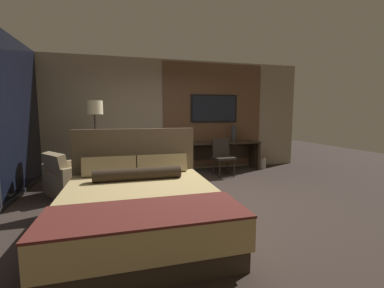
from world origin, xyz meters
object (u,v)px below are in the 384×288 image
desk_chair (222,154)px  floor_lamp (95,114)px  armchair_by_window (73,179)px  waste_bin (261,163)px  tv (214,109)px  bed (141,206)px  vase_tall (234,133)px  book (222,141)px  desk (217,150)px

desk_chair → floor_lamp: size_ratio=0.51×
armchair_by_window → desk_chair: bearing=-115.1°
floor_lamp → waste_bin: bearing=4.9°
tv → waste_bin: 1.94m
bed → vase_tall: size_ratio=5.32×
vase_tall → waste_bin: size_ratio=1.50×
book → bed: bearing=-127.1°
desk_chair → armchair_by_window: 3.25m
desk → tv: size_ratio=1.73×
desk_chair → book: bearing=67.3°
vase_tall → armchair_by_window: bearing=-161.8°
bed → waste_bin: bearing=40.5°
floor_lamp → desk: bearing=9.8°
bed → desk: bed is taller
desk → tv: bearing=90.0°
tv → waste_bin: (1.22, -0.38, -1.45)m
tv → desk: bearing=-90.0°
tv → vase_tall: size_ratio=3.01×
tv → book: tv is taller
armchair_by_window → waste_bin: (4.47, 1.04, -0.13)m
waste_bin → tv: bearing=162.6°
tv → vase_tall: (0.48, -0.20, -0.64)m
armchair_by_window → bed: bearing=174.6°
desk → desk_chair: desk_chair is taller
floor_lamp → waste_bin: size_ratio=6.16×
desk → tv: (-0.00, 0.23, 1.07)m
bed → vase_tall: (2.63, 3.06, 0.63)m
waste_bin → book: bearing=173.9°
book → waste_bin: (1.10, -0.12, -0.61)m
bed → book: bed is taller
bed → vase_tall: 4.09m
vase_tall → desk: bearing=-176.6°
bed → desk_chair: (2.08, 2.47, 0.20)m
bed → waste_bin: (3.37, 2.88, -0.18)m
desk_chair → vase_tall: bearing=44.1°
armchair_by_window → desk: bearing=-106.1°
desk_chair → floor_lamp: floor_lamp is taller
waste_bin → vase_tall: bearing=166.3°
armchair_by_window → waste_bin: size_ratio=3.98×
bed → desk_chair: bed is taller
desk → book: (0.12, -0.03, 0.24)m
vase_tall → book: bearing=-170.3°
bed → floor_lamp: (-0.74, 2.53, 1.13)m
armchair_by_window → book: 3.60m
desk → waste_bin: bearing=-7.1°
desk_chair → armchair_by_window: size_ratio=0.78×
book → desk: bearing=164.3°
floor_lamp → bed: bearing=-73.7°
bed → floor_lamp: size_ratio=1.30×
bed → floor_lamp: 2.87m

